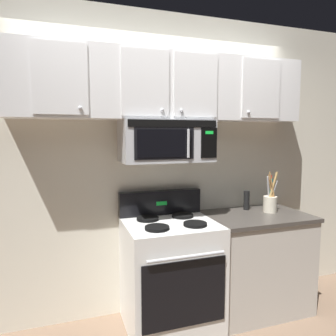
% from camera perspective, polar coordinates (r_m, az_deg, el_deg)
% --- Properties ---
extents(back_wall, '(5.20, 0.10, 2.70)m').
position_cam_1_polar(back_wall, '(2.91, -1.88, 0.61)').
color(back_wall, silver).
rests_on(back_wall, ground_plane).
extents(stove_range, '(0.76, 0.69, 1.12)m').
position_cam_1_polar(stove_range, '(2.81, 0.45, -18.35)').
color(stove_range, white).
rests_on(stove_range, ground_plane).
extents(over_range_microwave, '(0.76, 0.43, 0.35)m').
position_cam_1_polar(over_range_microwave, '(2.66, -0.35, 4.93)').
color(over_range_microwave, '#B7BABF').
extents(upper_cabinets, '(2.50, 0.36, 0.55)m').
position_cam_1_polar(upper_cabinets, '(2.72, -0.57, 14.47)').
color(upper_cabinets, silver).
extents(counter_segment, '(0.93, 0.65, 0.90)m').
position_cam_1_polar(counter_segment, '(3.17, 15.51, -15.93)').
color(counter_segment, '#BCB7AD').
rests_on(counter_segment, ground_plane).
extents(utensil_crock_cream, '(0.13, 0.13, 0.39)m').
position_cam_1_polar(utensil_crock_cream, '(3.13, 18.05, -5.69)').
color(utensil_crock_cream, beige).
rests_on(utensil_crock_cream, counter_segment).
extents(salt_shaker, '(0.05, 0.05, 0.12)m').
position_cam_1_polar(salt_shaker, '(3.33, 18.68, -5.85)').
color(salt_shaker, white).
rests_on(salt_shaker, counter_segment).
extents(pepper_mill, '(0.06, 0.06, 0.19)m').
position_cam_1_polar(pepper_mill, '(3.16, 14.03, -5.67)').
color(pepper_mill, black).
rests_on(pepper_mill, counter_segment).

